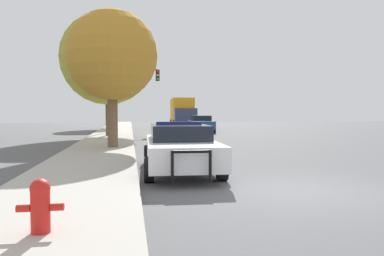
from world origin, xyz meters
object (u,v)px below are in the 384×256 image
tree_sidewalk_near (112,56)px  tree_sidewalk_far (108,80)px  police_car (180,146)px  traffic_light (129,86)px  tree_sidewalk_mid (107,58)px  box_truck (182,112)px  fire_hydrant (40,204)px  car_background_oncoming (201,123)px

tree_sidewalk_near → tree_sidewalk_far: bearing=93.7°
police_car → tree_sidewalk_far: 29.90m
traffic_light → tree_sidewalk_near: 12.81m
police_car → tree_sidewalk_mid: size_ratio=0.64×
box_truck → tree_sidewalk_near: tree_sidewalk_near is taller
fire_hydrant → car_background_oncoming: bearing=74.7°
car_background_oncoming → tree_sidewalk_far: size_ratio=0.59×
box_truck → car_background_oncoming: bearing=95.0°
police_car → car_background_oncoming: size_ratio=1.21×
traffic_light → tree_sidewalk_far: (-2.24, 9.87, 1.31)m
fire_hydrant → box_truck: 35.58m
fire_hydrant → tree_sidewalk_near: 12.96m
fire_hydrant → car_background_oncoming: size_ratio=0.16×
police_car → car_background_oncoming: bearing=-100.4°
tree_sidewalk_mid → tree_sidewalk_far: 13.91m
traffic_light → police_car: bearing=-85.7°
traffic_light → car_background_oncoming: traffic_light is taller
box_truck → police_car: bearing=84.3°
car_background_oncoming → tree_sidewalk_near: bearing=66.5°
box_truck → tree_sidewalk_near: bearing=76.5°
fire_hydrant → tree_sidewalk_far: (-1.07, 35.04, 4.60)m
tree_sidewalk_mid → tree_sidewalk_near: 8.87m
tree_sidewalk_near → tree_sidewalk_far: tree_sidewalk_far is taller
car_background_oncoming → tree_sidewalk_mid: 10.22m
car_background_oncoming → tree_sidewalk_near: tree_sidewalk_near is taller
traffic_light → tree_sidewalk_mid: bearing=-110.3°
car_background_oncoming → tree_sidewalk_far: bearing=-44.1°
police_car → box_truck: (4.18, 29.21, 0.98)m
police_car → tree_sidewalk_near: 7.92m
fire_hydrant → traffic_light: bearing=87.3°
police_car → traffic_light: traffic_light is taller
traffic_light → box_truck: size_ratio=0.73×
traffic_light → car_background_oncoming: bearing=10.4°
police_car → tree_sidewalk_far: bearing=-80.7°
box_truck → traffic_light: bearing=62.3°
tree_sidewalk_near → tree_sidewalk_mid: bearing=94.7°
fire_hydrant → tree_sidewalk_far: tree_sidewalk_far is taller
car_background_oncoming → fire_hydrant: bearing=77.3°
police_car → tree_sidewalk_far: (-3.70, 29.34, 4.38)m
car_background_oncoming → box_truck: 8.69m
tree_sidewalk_far → police_car: bearing=-82.8°
tree_sidewalk_near → tree_sidewalk_far: size_ratio=0.84×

